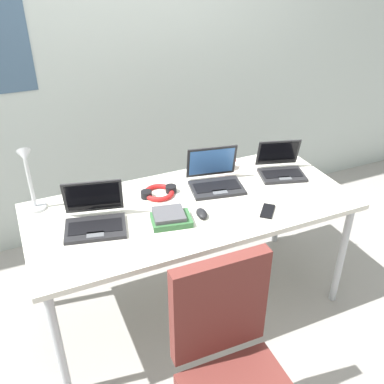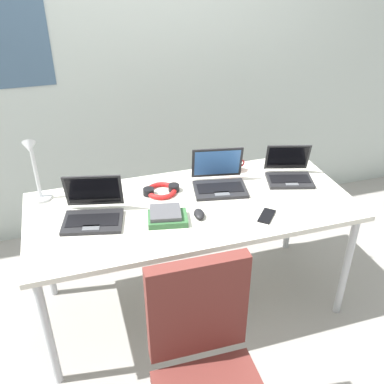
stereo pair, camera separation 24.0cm
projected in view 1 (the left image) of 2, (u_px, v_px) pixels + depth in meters
The scene contains 12 objects.
ground_plane at pixel (192, 302), 2.82m from camera, with size 12.00×12.00×0.00m, color gray.
wall_back at pixel (127, 57), 3.02m from camera, with size 6.00×0.13×2.60m.
desk at pixel (192, 213), 2.47m from camera, with size 1.80×0.80×0.74m.
desk_lamp at pixel (30, 180), 2.28m from camera, with size 0.12×0.18×0.40m.
laptop_near_lamp at pixel (281, 168), 2.73m from camera, with size 0.32×0.30×0.20m.
laptop_center at pixel (95, 218), 2.24m from camera, with size 0.36×0.33×0.22m.
laptop_front_right at pixel (215, 179), 2.59m from camera, with size 0.34×0.31×0.22m.
computer_mouse at pixel (202, 213), 2.33m from camera, with size 0.06×0.10×0.03m, color black.
cell_phone at pixel (268, 211), 2.38m from camera, with size 0.06×0.14×0.01m, color black.
headphones at pixel (159, 192), 2.52m from camera, with size 0.21×0.18×0.04m.
book_stack at pixel (170, 218), 2.28m from camera, with size 0.23×0.20×0.06m.
coffee_mug at pixel (226, 163), 2.78m from camera, with size 0.11×0.08×0.09m.
Camera 1 is at (-0.83, -1.89, 2.05)m, focal length 41.20 mm.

